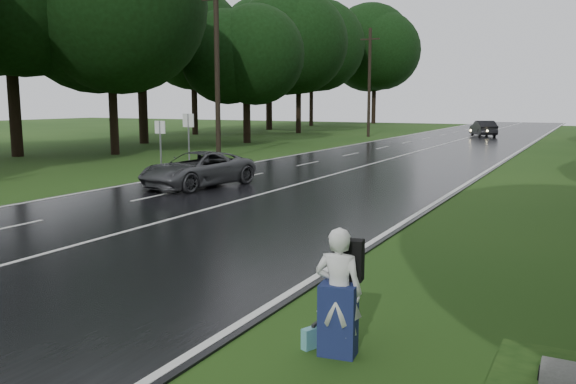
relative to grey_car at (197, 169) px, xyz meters
The scene contains 14 objects.
ground 10.95m from the grey_car, 73.57° to the right, with size 160.00×160.00×0.00m, color #234314.
road 10.03m from the grey_car, 72.00° to the left, with size 12.00×140.00×0.04m, color black.
lane_center 10.03m from the grey_car, 72.00° to the left, with size 0.12×140.00×0.01m, color silver.
grey_car is the anchor object (origin of this frame).
far_car 39.03m from the grey_car, 84.19° to the left, with size 1.53×4.38×1.44m, color black.
hitchhiker 15.51m from the grey_car, 47.23° to the right, with size 0.66×0.61×1.68m.
suitcase 15.22m from the grey_car, 48.07° to the right, with size 0.11×0.40×0.28m, color #539AA2.
utility_pole_mid 10.84m from the grey_car, 119.98° to the left, with size 1.80×0.28×9.66m, color black, non-canonical shape.
utility_pole_far 34.22m from the grey_car, 99.09° to the left, with size 1.80×0.28×9.74m, color black, non-canonical shape.
road_sign_a 5.05m from the grey_car, 145.17° to the left, with size 0.57×0.10×2.37m, color white, non-canonical shape.
road_sign_b 6.47m from the grey_car, 129.68° to the left, with size 0.64×0.10×2.65m, color white, non-canonical shape.
tree_left_d 15.88m from the grey_car, 144.60° to the left, with size 9.47×9.47×14.79m, color black, non-canonical shape.
tree_left_e 24.40m from the grey_car, 117.07° to the left, with size 7.45×7.45×11.64m, color black, non-canonical shape.
tree_left_f 39.18m from the grey_car, 110.94° to the left, with size 9.94×9.94×15.53m, color black, non-canonical shape.
Camera 1 is at (10.21, -7.63, 3.24)m, focal length 36.92 mm.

